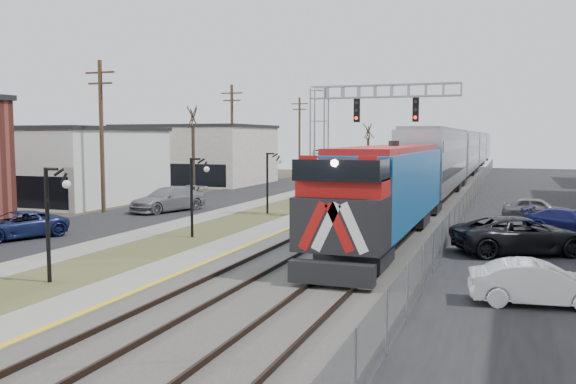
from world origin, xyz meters
The scene contains 21 objects.
street_west centered at (-11.50, 35.00, 0.02)m, with size 7.00×120.00×0.04m, color black.
sidewalk centered at (-7.00, 35.00, 0.04)m, with size 2.00×120.00×0.08m, color gray.
grass_median centered at (-4.00, 35.00, 0.03)m, with size 4.00×120.00×0.06m, color #4C522B.
platform centered at (-1.00, 35.00, 0.12)m, with size 2.00×120.00×0.24m, color gray.
ballast_bed centered at (4.00, 35.00, 0.10)m, with size 8.00×120.00×0.20m, color #595651.
platform_edge centered at (-0.12, 35.00, 0.24)m, with size 0.24×120.00×0.01m, color gold.
track_near centered at (2.00, 35.00, 0.28)m, with size 1.58×120.00×0.15m.
track_far centered at (5.50, 35.00, 0.28)m, with size 1.58×120.00×0.15m.
train centered at (5.50, 65.78, 2.94)m, with size 3.00×108.65×5.33m.
signal_gantry centered at (1.22, 27.99, 5.59)m, with size 9.00×1.07×8.15m.
lampposts centered at (-4.00, 18.29, 2.00)m, with size 0.14×62.14×4.00m.
utility_poles centered at (-14.50, 25.00, 5.00)m, with size 0.28×80.28×10.00m.
fence centered at (8.20, 35.00, 0.80)m, with size 0.04×120.00×1.60m, color gray.
buildings_west centered at (-21.00, 24.21, 3.01)m, with size 14.00×67.00×7.00m.
bare_trees centered at (-12.66, 38.91, 2.70)m, with size 12.30×42.30×5.95m.
car_lot_b centered at (11.64, 10.72, 0.66)m, with size 1.39×3.98×1.31m, color silver.
car_lot_c centered at (11.29, 19.10, 0.80)m, with size 2.66×5.77×1.60m, color black.
car_lot_d centered at (13.71, 25.42, 0.66)m, with size 1.84×4.52×1.31m, color navy.
car_lot_e centered at (12.35, 30.92, 0.68)m, with size 1.60×3.97×1.35m, color slate.
car_street_a centered at (-11.97, 14.76, 0.67)m, with size 2.21×4.80×1.33m, color #16204F.
car_street_b centered at (-10.81, 26.98, 0.81)m, with size 2.27×5.59×1.62m, color gray.
Camera 1 is at (10.72, -8.49, 5.03)m, focal length 38.00 mm.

